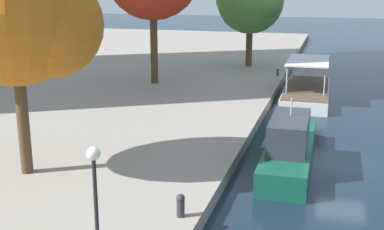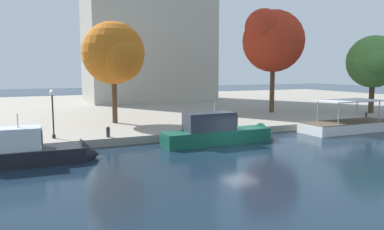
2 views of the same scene
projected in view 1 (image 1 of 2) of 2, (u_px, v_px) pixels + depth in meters
ground_plane at (344, 165)px, 25.63m from camera, size 220.00×220.00×0.00m
motor_yacht_1 at (290, 146)px, 25.96m from camera, size 10.43×2.28×4.14m
tour_boat_2 at (307, 92)px, 40.68m from camera, size 11.30×3.49×4.42m
mooring_bollard_0 at (278, 72)px, 45.88m from camera, size 0.23×0.23×0.70m
mooring_bollard_1 at (181, 205)px, 18.47m from camera, size 0.33×0.33×0.88m
lamp_post at (95, 195)px, 14.48m from camera, size 0.41×0.41×3.91m
tree_1 at (249, 0)px, 49.81m from camera, size 6.61×6.92×9.86m
tree_2 at (24, 13)px, 21.20m from camera, size 6.41×6.92×10.43m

